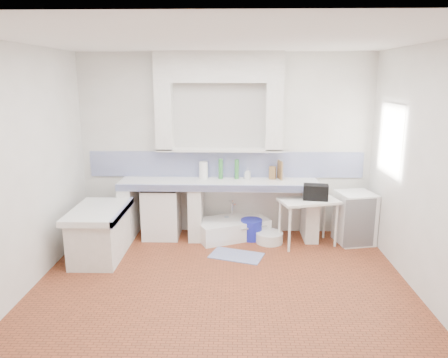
{
  "coord_description": "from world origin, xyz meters",
  "views": [
    {
      "loc": [
        0.15,
        -4.52,
        2.43
      ],
      "look_at": [
        0.0,
        1.0,
        1.1
      ],
      "focal_mm": 34.0,
      "sensor_mm": 36.0,
      "label": 1
    }
  ],
  "objects_px": {
    "stove": "(162,213)",
    "side_table": "(308,222)",
    "fridge": "(355,218)",
    "sink": "(232,229)"
  },
  "relations": [
    {
      "from": "stove",
      "to": "side_table",
      "type": "bearing_deg",
      "value": -6.98
    },
    {
      "from": "side_table",
      "to": "fridge",
      "type": "xyz_separation_m",
      "value": [
        0.72,
        0.12,
        0.04
      ]
    },
    {
      "from": "stove",
      "to": "side_table",
      "type": "xyz_separation_m",
      "value": [
        2.21,
        -0.28,
        -0.04
      ]
    },
    {
      "from": "fridge",
      "to": "sink",
      "type": "bearing_deg",
      "value": 163.47
    },
    {
      "from": "sink",
      "to": "fridge",
      "type": "bearing_deg",
      "value": -29.26
    },
    {
      "from": "stove",
      "to": "side_table",
      "type": "relative_size",
      "value": 0.93
    },
    {
      "from": "stove",
      "to": "fridge",
      "type": "relative_size",
      "value": 1.0
    },
    {
      "from": "stove",
      "to": "sink",
      "type": "bearing_deg",
      "value": 0.06
    },
    {
      "from": "sink",
      "to": "side_table",
      "type": "bearing_deg",
      "value": -38.19
    },
    {
      "from": "side_table",
      "to": "stove",
      "type": "bearing_deg",
      "value": 156.25
    }
  ]
}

